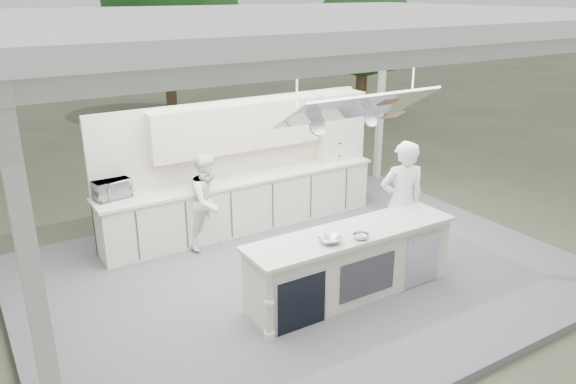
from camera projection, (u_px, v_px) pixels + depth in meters
ground at (303, 278)px, 8.52m from camera, size 90.00×90.00×0.00m
stage_deck at (303, 274)px, 8.50m from camera, size 8.00×6.00×0.12m
tent at (306, 23)px, 7.24m from camera, size 8.20×6.20×3.86m
demo_island at (350, 263)px, 7.67m from camera, size 3.10×0.79×0.95m
back_counter at (244, 203)px, 9.83m from camera, size 5.08×0.72×0.95m
back_wall_unit at (259, 143)px, 9.88m from camera, size 5.05×0.48×2.25m
tree_cluster at (100, 21)px, 15.11m from camera, size 19.55×9.40×5.85m
head_chef at (402, 203)px, 8.49m from camera, size 0.82×0.67×1.93m
sous_chef at (209, 201)px, 9.04m from camera, size 0.93×0.84×1.58m
toaster_oven at (111, 189)px, 8.67m from camera, size 0.60×0.46×0.30m
bowl_large at (330, 240)px, 7.18m from camera, size 0.36×0.36×0.07m
bowl_small at (361, 236)px, 7.29m from camera, size 0.22×0.22×0.07m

